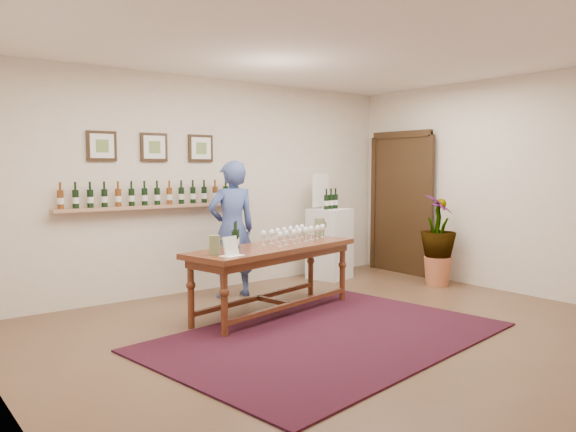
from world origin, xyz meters
TOP-DOWN VIEW (x-y plane):
  - ground at (0.00, 0.00)m, footprint 6.00×6.00m
  - room_shell at (2.11, 1.86)m, footprint 6.00×6.00m
  - rug at (-0.21, -0.12)m, footprint 3.64×2.69m
  - tasting_table at (-0.10, 0.93)m, footprint 2.26×1.12m
  - table_glasses at (0.25, 1.06)m, footprint 1.28×0.69m
  - table_bottles at (-0.62, 0.91)m, footprint 0.32×0.25m
  - pitcher_left at (-0.96, 0.75)m, footprint 0.16×0.16m
  - pitcher_right at (0.86, 1.26)m, footprint 0.15×0.15m
  - menu_card at (-0.86, 0.60)m, footprint 0.24×0.19m
  - display_pedestal at (1.73, 2.04)m, footprint 0.62×0.62m
  - pedestal_bottles at (1.73, 2.02)m, footprint 0.32×0.16m
  - info_sign at (1.71, 2.22)m, footprint 0.38×0.12m
  - potted_plant at (2.58, 0.75)m, footprint 0.80×0.80m
  - person at (-0.03, 1.91)m, footprint 0.68×0.51m

SIDE VIEW (x-z plane):
  - ground at x=0.00m, z-range 0.00..0.00m
  - rug at x=-0.21m, z-range 0.00..0.02m
  - display_pedestal at x=1.73m, z-range 0.00..1.03m
  - potted_plant at x=2.58m, z-range 0.09..1.18m
  - tasting_table at x=-0.10m, z-range 0.27..1.04m
  - table_glasses at x=0.25m, z-range 0.77..0.94m
  - person at x=-0.03m, z-range 0.00..1.71m
  - menu_card at x=-0.86m, z-range 0.77..0.96m
  - pitcher_left at x=-0.96m, z-range 0.77..0.96m
  - pitcher_right at x=0.86m, z-range 0.77..1.00m
  - table_bottles at x=-0.62m, z-range 0.77..1.07m
  - room_shell at x=2.11m, z-range -1.88..4.12m
  - pedestal_bottles at x=1.73m, z-range 1.03..1.34m
  - info_sign at x=1.71m, z-range 1.03..1.57m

